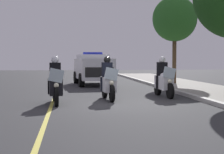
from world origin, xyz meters
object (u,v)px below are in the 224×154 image
Objects in this scene: police_motorcycle_lead_left at (55,84)px; police_suv at (93,68)px; police_motorcycle_trailing at (164,81)px; tree_far_back at (175,19)px; police_motorcycle_lead_right at (108,82)px.

police_motorcycle_lead_left is 0.43× the size of police_suv.
police_motorcycle_lead_left is 4.77m from police_motorcycle_trailing.
tree_far_back is (-8.62, 7.11, 3.43)m from police_motorcycle_lead_left.
police_motorcycle_lead_right is at bearing 115.21° from police_motorcycle_lead_left.
police_suv reaches higher than police_motorcycle_lead_left.
police_motorcycle_lead_right is at bearing 0.11° from police_suv.
police_motorcycle_lead_right is 0.43× the size of police_suv.
police_suv is (-9.09, 1.99, 0.37)m from police_motorcycle_lead_left.
police_motorcycle_lead_right is 1.00× the size of police_motorcycle_trailing.
police_motorcycle_lead_right and police_motorcycle_trailing have the same top height.
police_motorcycle_lead_left is at bearing -69.29° from police_motorcycle_trailing.
tree_far_back is (-7.68, 5.10, 3.43)m from police_motorcycle_lead_right.
police_motorcycle_trailing is 7.81m from police_suv.
police_motorcycle_lead_left and police_motorcycle_trailing have the same top height.
police_motorcycle_trailing is (-0.74, 2.46, 0.00)m from police_motorcycle_lead_right.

